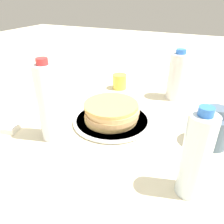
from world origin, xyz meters
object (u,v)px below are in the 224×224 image
(plate, at_px, (112,120))
(water_bottle_mid, at_px, (196,156))
(water_bottle_far, at_px, (48,103))
(water_bottle_near, at_px, (177,76))
(pancake_stack, at_px, (112,112))
(juice_glass, at_px, (120,82))
(cream_jug, at_px, (213,129))

(plate, bearing_deg, water_bottle_mid, -125.76)
(water_bottle_mid, bearing_deg, water_bottle_far, 83.58)
(water_bottle_near, bearing_deg, pancake_stack, 151.32)
(pancake_stack, distance_m, water_bottle_far, 0.22)
(plate, distance_m, water_bottle_far, 0.24)
(plate, relative_size, water_bottle_far, 1.09)
(plate, xyz_separation_m, water_bottle_near, (0.30, -0.17, 0.09))
(water_bottle_near, height_order, water_bottle_far, water_bottle_far)
(water_bottle_near, distance_m, water_bottle_far, 0.55)
(plate, distance_m, juice_glass, 0.31)
(juice_glass, relative_size, water_bottle_near, 0.33)
(water_bottle_near, bearing_deg, juice_glass, 90.63)
(plate, height_order, water_bottle_far, water_bottle_far)
(pancake_stack, height_order, juice_glass, pancake_stack)
(cream_jug, bearing_deg, water_bottle_near, 28.92)
(juice_glass, distance_m, water_bottle_far, 0.47)
(water_bottle_far, bearing_deg, pancake_stack, -40.16)
(juice_glass, bearing_deg, pancake_stack, -162.21)
(juice_glass, bearing_deg, water_bottle_mid, -142.57)
(juice_glass, xyz_separation_m, water_bottle_far, (-0.46, 0.04, 0.09))
(plate, bearing_deg, juice_glass, 17.95)
(juice_glass, relative_size, cream_jug, 0.56)
(cream_jug, relative_size, water_bottle_mid, 0.56)
(pancake_stack, xyz_separation_m, water_bottle_mid, (-0.21, -0.29, 0.06))
(plate, relative_size, cream_jug, 2.24)
(pancake_stack, xyz_separation_m, cream_jug, (0.01, -0.33, 0.01))
(pancake_stack, bearing_deg, water_bottle_near, -28.68)
(plate, distance_m, water_bottle_near, 0.35)
(pancake_stack, relative_size, water_bottle_far, 0.76)
(water_bottle_mid, height_order, water_bottle_far, water_bottle_far)
(pancake_stack, xyz_separation_m, juice_glass, (0.30, 0.10, -0.01))
(water_bottle_near, distance_m, water_bottle_mid, 0.52)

